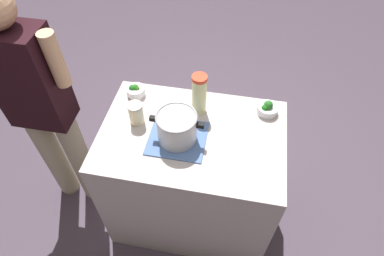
{
  "coord_description": "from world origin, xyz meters",
  "views": [
    {
      "loc": [
        -0.21,
        1.1,
        2.27
      ],
      "look_at": [
        0.0,
        0.0,
        0.95
      ],
      "focal_mm": 30.51,
      "sensor_mm": 36.0,
      "label": 1
    }
  ],
  "objects_px": {
    "cooking_pot": "(177,127)",
    "person_cook": "(43,109)",
    "broccoli_bowl_front": "(267,108)",
    "lemonade_pitcher": "(199,94)",
    "broccoli_bowl_center": "(136,91)",
    "mason_jar": "(136,113)"
  },
  "relations": [
    {
      "from": "broccoli_bowl_front",
      "to": "person_cook",
      "type": "height_order",
      "value": "person_cook"
    },
    {
      "from": "cooking_pot",
      "to": "broccoli_bowl_center",
      "type": "height_order",
      "value": "cooking_pot"
    },
    {
      "from": "lemonade_pitcher",
      "to": "mason_jar",
      "type": "bearing_deg",
      "value": 24.57
    },
    {
      "from": "broccoli_bowl_center",
      "to": "person_cook",
      "type": "relative_size",
      "value": 0.07
    },
    {
      "from": "cooking_pot",
      "to": "broccoli_bowl_center",
      "type": "xyz_separation_m",
      "value": [
        0.32,
        -0.29,
        -0.06
      ]
    },
    {
      "from": "person_cook",
      "to": "broccoli_bowl_front",
      "type": "bearing_deg",
      "value": -170.22
    },
    {
      "from": "cooking_pot",
      "to": "mason_jar",
      "type": "bearing_deg",
      "value": -17.61
    },
    {
      "from": "broccoli_bowl_center",
      "to": "person_cook",
      "type": "height_order",
      "value": "person_cook"
    },
    {
      "from": "person_cook",
      "to": "mason_jar",
      "type": "bearing_deg",
      "value": -178.46
    },
    {
      "from": "cooking_pot",
      "to": "mason_jar",
      "type": "distance_m",
      "value": 0.26
    },
    {
      "from": "cooking_pot",
      "to": "person_cook",
      "type": "bearing_deg",
      "value": -4.44
    },
    {
      "from": "mason_jar",
      "to": "broccoli_bowl_center",
      "type": "distance_m",
      "value": 0.22
    },
    {
      "from": "broccoli_bowl_front",
      "to": "broccoli_bowl_center",
      "type": "distance_m",
      "value": 0.78
    },
    {
      "from": "broccoli_bowl_center",
      "to": "broccoli_bowl_front",
      "type": "bearing_deg",
      "value": 179.77
    },
    {
      "from": "lemonade_pitcher",
      "to": "person_cook",
      "type": "xyz_separation_m",
      "value": [
        0.89,
        0.16,
        -0.12
      ]
    },
    {
      "from": "broccoli_bowl_front",
      "to": "person_cook",
      "type": "distance_m",
      "value": 1.29
    },
    {
      "from": "lemonade_pitcher",
      "to": "broccoli_bowl_front",
      "type": "distance_m",
      "value": 0.4
    },
    {
      "from": "broccoli_bowl_front",
      "to": "broccoli_bowl_center",
      "type": "relative_size",
      "value": 1.08
    },
    {
      "from": "cooking_pot",
      "to": "mason_jar",
      "type": "xyz_separation_m",
      "value": [
        0.25,
        -0.08,
        -0.03
      ]
    },
    {
      "from": "broccoli_bowl_front",
      "to": "person_cook",
      "type": "xyz_separation_m",
      "value": [
        1.27,
        0.22,
        -0.03
      ]
    },
    {
      "from": "cooking_pot",
      "to": "broccoli_bowl_front",
      "type": "relative_size",
      "value": 2.39
    },
    {
      "from": "broccoli_bowl_center",
      "to": "cooking_pot",
      "type": "bearing_deg",
      "value": 138.09
    }
  ]
}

